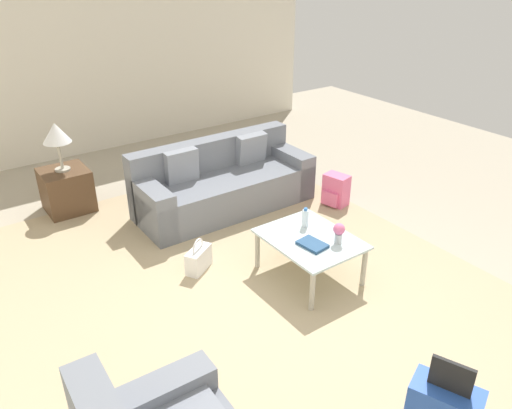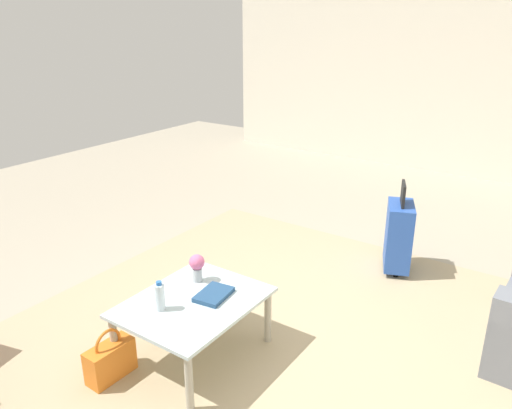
# 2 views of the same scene
# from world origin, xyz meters

# --- Properties ---
(ground_plane) EXTENTS (12.00, 12.00, 0.00)m
(ground_plane) POSITION_xyz_m (0.00, 0.00, 0.00)
(ground_plane) COLOR #A89E89
(wall_left) EXTENTS (0.12, 8.00, 3.10)m
(wall_left) POSITION_xyz_m (-5.06, 0.00, 1.55)
(wall_left) COLOR silver
(wall_left) RESTS_ON ground
(coffee_table) EXTENTS (0.94, 0.75, 0.44)m
(coffee_table) POSITION_xyz_m (0.40, -0.50, 0.38)
(coffee_table) COLOR silver
(coffee_table) RESTS_ON ground
(water_bottle) EXTENTS (0.06, 0.06, 0.20)m
(water_bottle) POSITION_xyz_m (0.60, -0.60, 0.53)
(water_bottle) COLOR silver
(water_bottle) RESTS_ON coffee_table
(coffee_table_book) EXTENTS (0.28, 0.22, 0.03)m
(coffee_table_book) POSITION_xyz_m (0.28, -0.42, 0.45)
(coffee_table_book) COLOR navy
(coffee_table_book) RESTS_ON coffee_table
(flower_vase) EXTENTS (0.11, 0.11, 0.21)m
(flower_vase) POSITION_xyz_m (0.18, -0.65, 0.56)
(flower_vase) COLOR #B2B7BC
(flower_vase) RESTS_ON coffee_table
(suitcase_blue) EXTENTS (0.45, 0.36, 0.85)m
(suitcase_blue) POSITION_xyz_m (-1.60, 0.20, 0.36)
(suitcase_blue) COLOR #2851AD
(suitcase_blue) RESTS_ON ground
(handbag_orange) EXTENTS (0.32, 0.15, 0.36)m
(handbag_orange) POSITION_xyz_m (0.88, -0.80, 0.13)
(handbag_orange) COLOR orange
(handbag_orange) RESTS_ON ground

